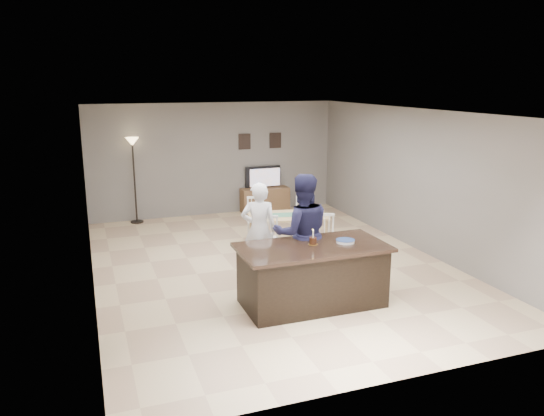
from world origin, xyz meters
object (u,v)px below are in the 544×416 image
object	(u,v)px
plate_stack	(345,241)
floor_lamp	(133,157)
television	(264,177)
woman	(259,230)
man	(302,233)
birthday_cake	(313,241)
dining_table	(288,221)
tv_console	(265,200)
kitchen_island	(312,275)

from	to	relation	value
plate_stack	floor_lamp	distance (m)	6.15
television	woman	size ratio (longest dim) A/B	0.57
woman	man	world-z (taller)	man
birthday_cake	plate_stack	world-z (taller)	birthday_cake
television	dining_table	distance (m)	3.19
tv_console	floor_lamp	distance (m)	3.37
birthday_cake	tv_console	bearing A→B (deg)	78.02
dining_table	floor_lamp	bearing A→B (deg)	139.99
kitchen_island	man	distance (m)	0.73
woman	plate_stack	xyz separation A→B (m)	(0.88, -1.37, 0.12)
television	tv_console	bearing A→B (deg)	90.00
kitchen_island	tv_console	world-z (taller)	kitchen_island
birthday_cake	floor_lamp	xyz separation A→B (m)	(-1.97, 5.53, 0.57)
man	dining_table	bearing A→B (deg)	-92.76
kitchen_island	birthday_cake	bearing A→B (deg)	62.99
plate_stack	dining_table	distance (m)	2.57
tv_console	dining_table	world-z (taller)	dining_table
television	birthday_cake	size ratio (longest dim) A/B	4.00
man	birthday_cake	distance (m)	0.49
television	dining_table	xyz separation A→B (m)	(-0.59, -3.12, -0.29)
kitchen_island	man	xyz separation A→B (m)	(0.06, 0.55, 0.47)
tv_console	plate_stack	xyz separation A→B (m)	(-0.69, -5.59, 0.62)
kitchen_island	woman	distance (m)	1.44
woman	birthday_cake	size ratio (longest dim) A/B	7.02
man	birthday_cake	bearing A→B (deg)	98.78
tv_console	kitchen_island	bearing A→B (deg)	-102.16
woman	man	size ratio (longest dim) A/B	0.87
woman	television	bearing A→B (deg)	-92.16
tv_console	birthday_cake	world-z (taller)	birthday_cake
tv_console	floor_lamp	xyz separation A→B (m)	(-3.13, 0.02, 1.23)
woman	kitchen_island	bearing A→B (deg)	122.98
dining_table	floor_lamp	world-z (taller)	floor_lamp
woman	dining_table	bearing A→B (deg)	-111.84
woman	floor_lamp	size ratio (longest dim) A/B	0.82
television	dining_table	bearing A→B (deg)	79.23
dining_table	plate_stack	bearing A→B (deg)	-81.75
kitchen_island	television	distance (m)	5.78
tv_console	woman	world-z (taller)	woman
television	man	xyz separation A→B (m)	(-1.14, -5.09, 0.06)
kitchen_island	dining_table	size ratio (longest dim) A/B	1.13
kitchen_island	floor_lamp	size ratio (longest dim) A/B	1.09
dining_table	floor_lamp	size ratio (longest dim) A/B	0.97
kitchen_island	floor_lamp	distance (m)	6.01
plate_stack	man	bearing A→B (deg)	127.96
birthday_cake	dining_table	bearing A→B (deg)	76.83
tv_console	plate_stack	distance (m)	5.67
birthday_cake	television	bearing A→B (deg)	78.17
tv_console	man	distance (m)	5.18
birthday_cake	man	bearing A→B (deg)	86.14
dining_table	tv_console	bearing A→B (deg)	89.38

